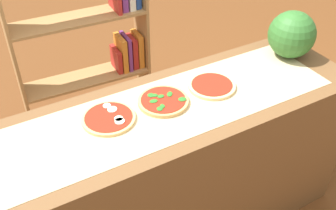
# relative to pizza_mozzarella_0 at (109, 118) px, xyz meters

# --- Properties ---
(counter) EXTENTS (2.03, 0.62, 0.92)m
(counter) POSITION_rel_pizza_mozzarella_0_xyz_m (0.28, -0.06, -0.47)
(counter) COLOR brown
(counter) RESTS_ON ground_plane
(parchment_paper) EXTENTS (1.69, 0.46, 0.00)m
(parchment_paper) POSITION_rel_pizza_mozzarella_0_xyz_m (0.28, -0.06, -0.01)
(parchment_paper) COLOR tan
(parchment_paper) RESTS_ON counter
(pizza_mozzarella_0) EXTENTS (0.25, 0.25, 0.02)m
(pizza_mozzarella_0) POSITION_rel_pizza_mozzarella_0_xyz_m (0.00, 0.00, 0.00)
(pizza_mozzarella_0) COLOR #DBB26B
(pizza_mozzarella_0) RESTS_ON parchment_paper
(pizza_spinach_1) EXTENTS (0.25, 0.25, 0.03)m
(pizza_spinach_1) POSITION_rel_pizza_mozzarella_0_xyz_m (0.28, -0.01, 0.00)
(pizza_spinach_1) COLOR tan
(pizza_spinach_1) RESTS_ON parchment_paper
(pizza_plain_2) EXTENTS (0.24, 0.24, 0.02)m
(pizza_plain_2) POSITION_rel_pizza_mozzarella_0_xyz_m (0.56, -0.02, -0.00)
(pizza_plain_2) COLOR #E5C17F
(pizza_plain_2) RESTS_ON parchment_paper
(watermelon) EXTENTS (0.26, 0.26, 0.26)m
(watermelon) POSITION_rel_pizza_mozzarella_0_xyz_m (1.12, 0.04, 0.12)
(watermelon) COLOR #2D6628
(watermelon) RESTS_ON counter
(bookshelf) EXTENTS (0.93, 0.28, 1.41)m
(bookshelf) POSITION_rel_pizza_mozzarella_0_xyz_m (0.34, 1.03, -0.31)
(bookshelf) COLOR #A87A47
(bookshelf) RESTS_ON ground_plane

